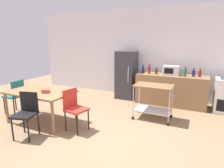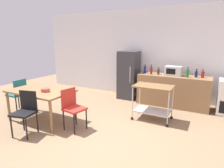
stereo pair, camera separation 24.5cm
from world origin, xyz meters
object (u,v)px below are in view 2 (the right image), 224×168
object	(u,v)px
bottle_soda	(151,70)
fruit_bowl	(45,90)
bottle_hot_sauce	(158,72)
bottle_olive_oil	(203,74)
bottle_vinegar	(196,74)
bottle_sesame_oil	(145,70)
microwave	(173,71)
chair_red	(72,106)
chair_teal	(18,93)
chair_black	(25,110)
refrigerator	(129,75)
bottle_soy_sauce	(187,73)
kitchen_cart	(153,97)
dining_table	(41,93)

from	to	relation	value
bottle_soda	fruit_bowl	distance (m)	3.06
bottle_hot_sauce	bottle_olive_oil	size ratio (longest dim) A/B	0.96
bottle_vinegar	bottle_olive_oil	bearing A→B (deg)	7.33
bottle_sesame_oil	microwave	distance (m)	0.84
chair_red	chair_teal	bearing A→B (deg)	96.39
chair_black	fruit_bowl	size ratio (longest dim) A/B	4.66
chair_black	bottle_vinegar	xyz separation A→B (m)	(2.89, 3.21, 0.47)
refrigerator	bottle_soy_sauce	xyz separation A→B (m)	(1.82, -0.20, 0.24)
refrigerator	bottle_sesame_oil	xyz separation A→B (m)	(0.58, -0.11, 0.23)
bottle_soda	fruit_bowl	xyz separation A→B (m)	(-1.70, -2.53, -0.23)
chair_red	chair_black	world-z (taller)	same
chair_red	kitchen_cart	size ratio (longest dim) A/B	0.98
dining_table	fruit_bowl	bearing A→B (deg)	-13.81
chair_black	bottle_soy_sauce	world-z (taller)	bottle_soy_sauce
dining_table	chair_black	world-z (taller)	chair_black
bottle_soy_sauce	fruit_bowl	distance (m)	3.71
chair_red	bottle_soda	distance (m)	2.72
bottle_soda	fruit_bowl	size ratio (longest dim) A/B	1.50
chair_teal	bottle_olive_oil	world-z (taller)	bottle_olive_oil
bottle_hot_sauce	bottle_vinegar	xyz separation A→B (m)	(1.02, 0.05, 0.01)
bottle_vinegar	dining_table	bearing A→B (deg)	-140.72
refrigerator	kitchen_cart	size ratio (longest dim) A/B	1.70
refrigerator	bottle_olive_oil	xyz separation A→B (m)	(2.19, -0.06, 0.22)
chair_black	bottle_sesame_oil	bearing A→B (deg)	51.71
chair_teal	bottle_hot_sauce	size ratio (longest dim) A/B	4.15
microwave	dining_table	bearing A→B (deg)	-134.01
bottle_sesame_oil	bottle_hot_sauce	size ratio (longest dim) A/B	1.23
bottle_hot_sauce	fruit_bowl	world-z (taller)	bottle_hot_sauce
chair_red	bottle_olive_oil	world-z (taller)	bottle_olive_oil
bottle_soda	refrigerator	bearing A→B (deg)	167.74
chair_red	dining_table	bearing A→B (deg)	99.06
chair_teal	dining_table	bearing A→B (deg)	81.03
chair_red	fruit_bowl	size ratio (longest dim) A/B	4.66
dining_table	refrigerator	size ratio (longest dim) A/B	0.97
microwave	bottle_soy_sauce	bearing A→B (deg)	-21.66
fruit_bowl	dining_table	bearing A→B (deg)	166.19
bottle_sesame_oil	chair_black	bearing A→B (deg)	-114.30
dining_table	bottle_vinegar	bearing A→B (deg)	39.28
bottle_olive_oil	bottle_soy_sauce	bearing A→B (deg)	-159.75
refrigerator	bottle_vinegar	world-z (taller)	refrigerator
bottle_hot_sauce	bottle_olive_oil	world-z (taller)	bottle_olive_oil
bottle_soda	microwave	distance (m)	0.63
chair_black	microwave	distance (m)	4.00
chair_black	microwave	world-z (taller)	microwave
chair_red	chair_black	size ratio (longest dim) A/B	1.00
chair_black	refrigerator	xyz separation A→B (m)	(0.86, 3.29, 0.26)
chair_black	bottle_soda	xyz separation A→B (m)	(1.66, 3.12, 0.50)
chair_teal	bottle_soy_sauce	world-z (taller)	bottle_soy_sauce
refrigerator	kitchen_cart	bearing A→B (deg)	-48.51
bottle_soda	microwave	world-z (taller)	bottle_soda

